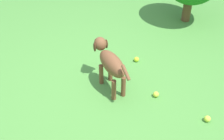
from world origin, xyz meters
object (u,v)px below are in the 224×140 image
at_px(dog, 110,62).
at_px(tennis_ball_0, 207,119).
at_px(tennis_ball_2, 156,94).
at_px(tennis_ball_1, 136,59).

relative_size(dog, tennis_ball_0, 11.16).
height_order(tennis_ball_0, tennis_ball_2, same).
bearing_deg(tennis_ball_2, dog, -112.94).
bearing_deg(dog, tennis_ball_0, -146.32).
height_order(dog, tennis_ball_0, dog).
xyz_separation_m(tennis_ball_0, tennis_ball_1, (-1.09, -0.56, 0.00)).
bearing_deg(tennis_ball_1, tennis_ball_2, 9.72).
xyz_separation_m(dog, tennis_ball_1, (-0.48, 0.38, -0.32)).
height_order(dog, tennis_ball_1, dog).
relative_size(tennis_ball_0, tennis_ball_2, 1.00).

